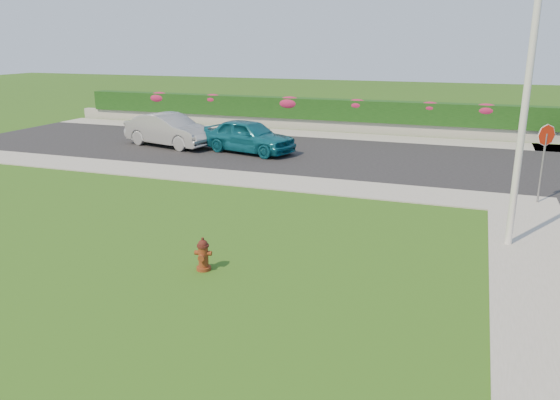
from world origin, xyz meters
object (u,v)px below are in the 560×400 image
at_px(utility_pole, 522,128).
at_px(stop_sign, 545,145).
at_px(sedan_silver, 169,130).
at_px(sedan_teal, 249,136).
at_px(fire_hydrant, 203,255).

height_order(utility_pole, stop_sign, utility_pole).
relative_size(sedan_silver, stop_sign, 1.87).
bearing_deg(utility_pole, stop_sign, 76.67).
height_order(sedan_teal, sedan_silver, sedan_silver).
distance_m(sedan_teal, sedan_silver, 4.02).
xyz_separation_m(sedan_silver, utility_pole, (14.19, -8.32, 2.03)).
xyz_separation_m(sedan_teal, stop_sign, (11.14, -4.06, 1.00)).
height_order(fire_hydrant, utility_pole, utility_pole).
distance_m(sedan_silver, stop_sign, 15.77).
relative_size(fire_hydrant, sedan_silver, 0.16).
xyz_separation_m(fire_hydrant, stop_sign, (7.13, 7.86, 1.42)).
distance_m(sedan_silver, utility_pole, 16.58).
bearing_deg(sedan_silver, sedan_teal, -78.57).
relative_size(sedan_teal, stop_sign, 1.76).
bearing_deg(sedan_teal, sedan_silver, 101.42).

